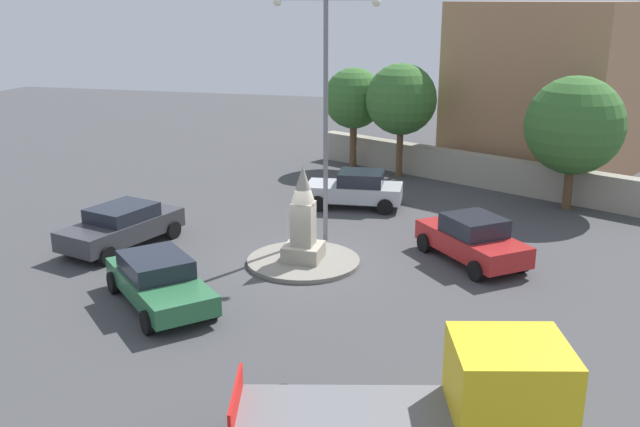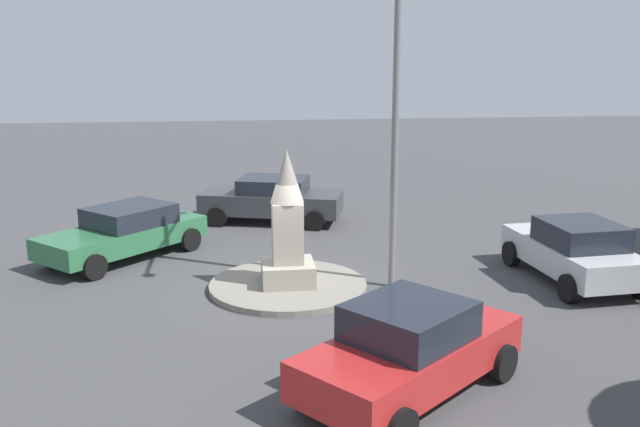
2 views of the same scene
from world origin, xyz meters
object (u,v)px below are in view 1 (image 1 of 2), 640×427
at_px(tree_near_wall, 354,99).
at_px(car_dark_grey_far_side, 122,225).
at_px(truck_yellow_near_island, 448,404).
at_px(streetlamp, 326,92).
at_px(car_green_parked_right, 159,280).
at_px(tree_mid_cluster, 575,126).
at_px(car_silver_waiting, 356,189).
at_px(monument, 303,220).
at_px(car_red_passing, 472,239).
at_px(tree_far_corner, 401,100).
at_px(corner_building, 550,88).

bearing_deg(tree_near_wall, car_dark_grey_far_side, 69.40).
bearing_deg(truck_yellow_near_island, streetlamp, -65.35).
bearing_deg(car_green_parked_right, tree_mid_cluster, -132.21).
bearing_deg(car_silver_waiting, car_green_parked_right, 73.24).
relative_size(monument, car_silver_waiting, 0.78).
distance_m(car_silver_waiting, truck_yellow_near_island, 16.70).
bearing_deg(streetlamp, car_green_parked_right, 64.42).
distance_m(car_green_parked_right, car_red_passing, 10.06).
height_order(car_dark_grey_far_side, tree_far_corner, tree_far_corner).
height_order(car_dark_grey_far_side, car_red_passing, car_red_passing).
bearing_deg(monument, tree_near_wall, -84.47).
height_order(monument, car_red_passing, monument).
relative_size(corner_building, tree_near_wall, 1.61).
distance_m(monument, truck_yellow_near_island, 10.54).
distance_m(streetlamp, tree_mid_cluster, 10.85).
relative_size(monument, truck_yellow_near_island, 0.49).
relative_size(monument, car_dark_grey_far_side, 0.65).
distance_m(streetlamp, car_green_parked_right, 8.58).
bearing_deg(car_green_parked_right, car_dark_grey_far_side, -49.68).
bearing_deg(corner_building, car_dark_grey_far_side, 48.05).
xyz_separation_m(car_silver_waiting, tree_mid_cluster, (-8.43, -1.96, 2.67)).
xyz_separation_m(streetlamp, car_green_parked_right, (3.14, 6.56, -4.54)).
relative_size(car_dark_grey_far_side, corner_building, 0.59).
distance_m(car_red_passing, corner_building, 15.29).
height_order(monument, tree_far_corner, tree_far_corner).
bearing_deg(monument, streetlamp, -92.71).
bearing_deg(corner_building, car_silver_waiting, 50.32).
bearing_deg(streetlamp, tree_near_wall, -82.72).
distance_m(monument, car_silver_waiting, 6.89).
bearing_deg(tree_near_wall, car_red_passing, 118.36).
height_order(tree_near_wall, tree_mid_cluster, tree_mid_cluster).
relative_size(streetlamp, corner_building, 1.08).
relative_size(car_green_parked_right, tree_far_corner, 0.82).
relative_size(car_green_parked_right, car_red_passing, 1.04).
distance_m(car_green_parked_right, tree_near_wall, 18.22).
height_order(corner_building, tree_near_wall, corner_building).
bearing_deg(monument, car_red_passing, -163.58).
bearing_deg(streetlamp, truck_yellow_near_island, 114.65).
bearing_deg(tree_near_wall, car_silver_waiting, 103.08).
distance_m(car_dark_grey_far_side, tree_far_corner, 15.03).
bearing_deg(truck_yellow_near_island, car_green_parked_right, -30.35).
xyz_separation_m(car_red_passing, tree_mid_cluster, (-3.43, -7.26, 2.66)).
bearing_deg(tree_mid_cluster, tree_far_corner, -26.42).
bearing_deg(car_red_passing, car_green_parked_right, 34.39).
height_order(car_green_parked_right, car_red_passing, car_red_passing).
relative_size(car_silver_waiting, corner_building, 0.49).
xyz_separation_m(streetlamp, tree_near_wall, (1.45, -11.36, -1.74)).
bearing_deg(tree_near_wall, monument, 95.53).
height_order(tree_mid_cluster, tree_far_corner, tree_far_corner).
bearing_deg(car_dark_grey_far_side, car_red_passing, -172.48).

